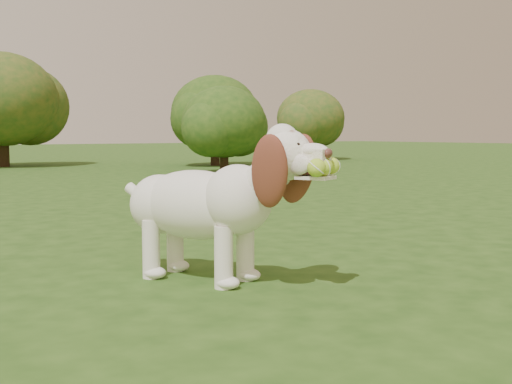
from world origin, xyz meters
TOP-DOWN VIEW (x-y plane):
  - ground at (0.00, 0.00)m, footprint 80.00×80.00m
  - dog at (-0.41, -0.29)m, footprint 0.77×1.18m
  - shrub_h at (9.65, 10.93)m, footprint 1.92×1.92m
  - shrub_f at (5.73, 9.69)m, footprint 2.02×2.02m
  - shrub_i at (1.57, 12.00)m, footprint 2.47×2.47m
  - shrub_d at (4.37, 7.15)m, footprint 1.58×1.58m

SIDE VIEW (x-z plane):
  - ground at x=0.00m, z-range 0.00..0.00m
  - dog at x=-0.41m, z-range 0.03..0.83m
  - shrub_d at x=4.37m, z-range 0.14..1.78m
  - shrub_h at x=9.65m, z-range 0.17..2.16m
  - shrub_f at x=5.73m, z-range 0.18..2.27m
  - shrub_i at x=1.57m, z-range 0.23..2.78m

